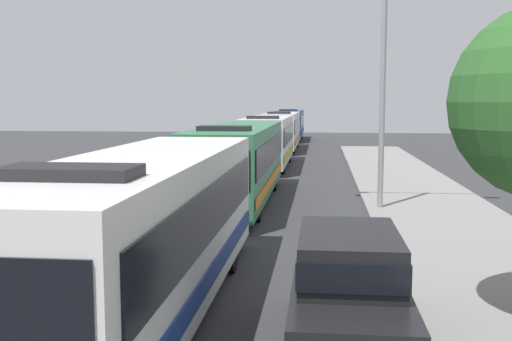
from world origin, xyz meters
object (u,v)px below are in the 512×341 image
at_px(bus_lead, 146,228).
at_px(bus_middle, 268,139).
at_px(bus_fourth_in_line, 282,130).
at_px(streetlamp_mid, 383,69).
at_px(white_suv, 349,285).
at_px(bus_rear, 290,124).
at_px(bus_second_in_line, 239,160).

xyz_separation_m(bus_lead, bus_middle, (-0.00, 26.01, -0.00)).
xyz_separation_m(bus_fourth_in_line, streetlamp_mid, (5.40, -27.15, 3.47)).
distance_m(bus_middle, white_suv, 27.26).
bearing_deg(bus_lead, bus_rear, 90.00).
height_order(bus_lead, streetlamp_mid, streetlamp_mid).
xyz_separation_m(bus_fourth_in_line, white_suv, (3.70, -39.72, -0.66)).
relative_size(bus_lead, streetlamp_mid, 1.38).
bearing_deg(bus_lead, bus_fourth_in_line, 90.00).
relative_size(bus_fourth_in_line, streetlamp_mid, 1.34).
bearing_deg(bus_fourth_in_line, bus_lead, -90.00).
distance_m(bus_rear, streetlamp_mid, 40.49).
distance_m(white_suv, streetlamp_mid, 13.34).
bearing_deg(streetlamp_mid, bus_lead, -114.99).
height_order(bus_rear, white_suv, bus_rear).
relative_size(bus_lead, bus_fourth_in_line, 1.03).
bearing_deg(bus_middle, streetlamp_mid, -69.49).
height_order(bus_lead, bus_second_in_line, same).
bearing_deg(bus_second_in_line, bus_rear, 90.00).
height_order(bus_second_in_line, bus_middle, same).
xyz_separation_m(bus_rear, white_suv, (3.70, -52.55, -0.66)).
bearing_deg(bus_second_in_line, white_suv, -75.06).
xyz_separation_m(bus_lead, bus_fourth_in_line, (-0.00, 38.74, -0.00)).
height_order(white_suv, streetlamp_mid, streetlamp_mid).
bearing_deg(bus_rear, bus_middle, -90.00).
bearing_deg(bus_lead, streetlamp_mid, 65.01).
relative_size(bus_fourth_in_line, bus_rear, 1.03).
xyz_separation_m(bus_middle, bus_rear, (-0.00, 25.55, -0.00)).
bearing_deg(bus_rear, streetlamp_mid, -82.31).
relative_size(white_suv, streetlamp_mid, 0.57).
relative_size(bus_lead, white_suv, 2.41).
distance_m(bus_lead, streetlamp_mid, 13.24).
bearing_deg(streetlamp_mid, bus_rear, 97.69).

